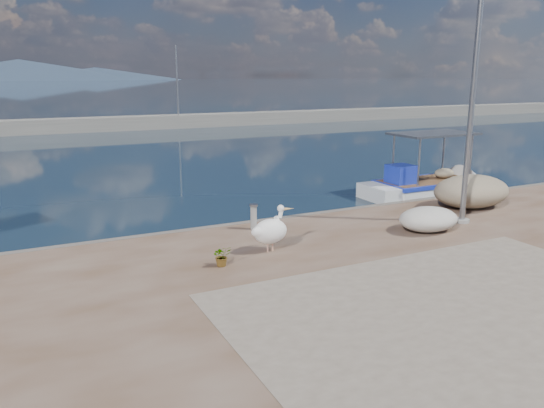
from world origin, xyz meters
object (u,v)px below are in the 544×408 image
Objects in this scene: lamp_post at (471,112)px; bollard_near at (254,216)px; pelican at (271,230)px; boat_right at (428,189)px.

bollard_near is at bearing 160.65° from lamp_post.
lamp_post is 6.93m from bollard_near.
pelican reaches higher than bollard_near.
pelican is (-9.76, -5.03, 0.82)m from boat_right.
boat_right reaches higher than pelican.
pelican is 6.94m from lamp_post.
boat_right is 7.09m from lamp_post.
bollard_near is at bearing -162.04° from boat_right.
pelican is 1.65× the size of bollard_near.
bollard_near is at bearing 70.30° from pelican.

